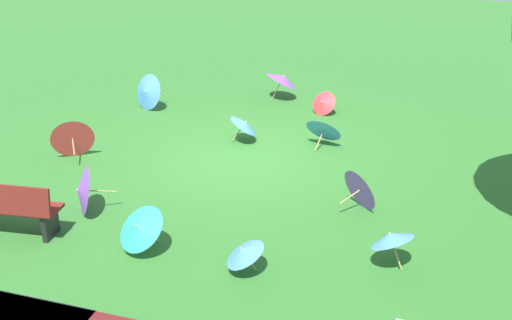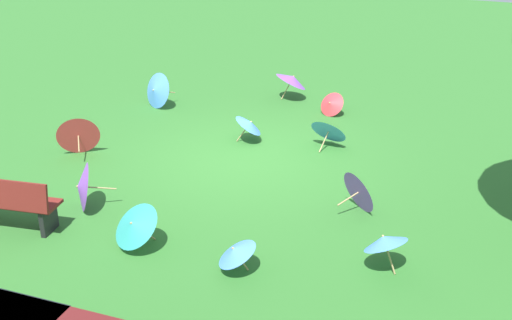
# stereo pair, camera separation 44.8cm
# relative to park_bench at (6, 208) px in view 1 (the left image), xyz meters

# --- Properties ---
(ground) EXTENTS (40.00, 40.00, 0.00)m
(ground) POSITION_rel_park_bench_xyz_m (-2.19, -3.91, -0.47)
(ground) COLOR #2D6B28
(park_bench) EXTENTS (1.66, 0.76, 0.90)m
(park_bench) POSITION_rel_park_bench_xyz_m (0.00, 0.00, 0.00)
(park_bench) COLOR maroon
(park_bench) RESTS_ON ground
(parasol_blue_0) EXTENTS (0.78, 0.79, 0.51)m
(parasol_blue_0) POSITION_rel_park_bench_xyz_m (-3.69, -0.35, -0.15)
(parasol_blue_0) COLOR tan
(parasol_blue_0) RESTS_ON ground
(parasol_purple_0) EXTENTS (0.81, 0.76, 0.74)m
(parasol_purple_0) POSITION_rel_park_bench_xyz_m (-4.81, -2.75, -0.09)
(parasol_purple_0) COLOR tan
(parasol_purple_0) RESTS_ON ground
(parasol_purple_1) EXTENTS (1.09, 1.10, 0.76)m
(parasol_purple_1) POSITION_rel_park_bench_xyz_m (-1.75, -7.70, 0.04)
(parasol_purple_1) COLOR tan
(parasol_purple_1) RESTS_ON ground
(parasol_red_0) EXTENTS (0.90, 0.86, 0.85)m
(parasol_red_0) POSITION_rel_park_bench_xyz_m (0.88, -2.85, -0.04)
(parasol_red_0) COLOR tan
(parasol_red_0) RESTS_ON ground
(parasol_blue_3) EXTENTS (0.83, 0.75, 0.68)m
(parasol_blue_3) POSITION_rel_park_bench_xyz_m (-3.50, -5.17, -0.10)
(parasol_blue_3) COLOR tan
(parasol_blue_3) RESTS_ON ground
(parasol_blue_4) EXTENTS (0.81, 0.81, 0.64)m
(parasol_blue_4) POSITION_rel_park_bench_xyz_m (-5.53, -1.24, -0.02)
(parasol_blue_4) COLOR tan
(parasol_blue_4) RESTS_ON ground
(parasol_blue_5) EXTENTS (0.76, 0.79, 0.61)m
(parasol_blue_5) POSITION_rel_park_bench_xyz_m (-1.93, -4.75, -0.08)
(parasol_blue_5) COLOR tan
(parasol_blue_5) RESTS_ON ground
(parasol_teal_2) EXTENTS (0.94, 0.89, 0.69)m
(parasol_teal_2) POSITION_rel_park_bench_xyz_m (-2.09, -0.30, -0.07)
(parasol_teal_2) COLOR tan
(parasol_teal_2) RESTS_ON ground
(parasol_blue_6) EXTENTS (0.93, 0.86, 0.84)m
(parasol_blue_6) POSITION_rel_park_bench_xyz_m (0.96, -5.83, -0.05)
(parasol_blue_6) COLOR tan
(parasol_blue_6) RESTS_ON ground
(parasol_red_1) EXTENTS (0.70, 0.61, 0.55)m
(parasol_red_1) POSITION_rel_park_bench_xyz_m (-2.97, -6.97, -0.19)
(parasol_red_1) COLOR tan
(parasol_red_1) RESTS_ON ground
(parasol_purple_2) EXTENTS (0.80, 0.80, 0.82)m
(parasol_purple_2) POSITION_rel_park_bench_xyz_m (-0.63, -0.99, -0.06)
(parasol_purple_2) COLOR tan
(parasol_purple_2) RESTS_ON ground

